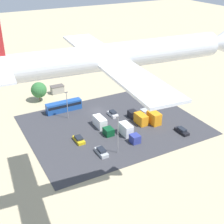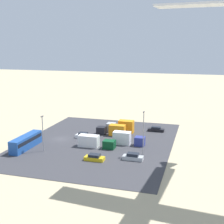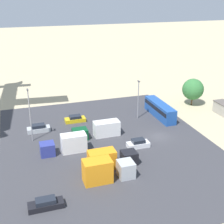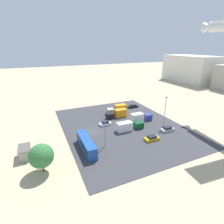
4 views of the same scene
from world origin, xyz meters
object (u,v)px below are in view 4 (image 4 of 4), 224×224
object	(u,v)px
parked_car_1	(152,138)
parked_truck_1	(128,126)
parked_car_0	(167,129)
parked_truck_0	(140,118)
parked_car_3	(105,123)
bus	(86,144)
parked_truck_2	(118,110)
shed_building	(25,152)
parked_car_2	(133,106)
parked_truck_3	(117,114)

from	to	relation	value
parked_car_1	parked_truck_1	distance (m)	9.07
parked_car_0	parked_truck_1	distance (m)	12.55
parked_car_1	parked_truck_0	xyz separation A→B (m)	(-12.86, 4.21, 0.88)
parked_car_1	parked_car_3	xyz separation A→B (m)	(-14.99, -8.57, 0.05)
parked_car_1	parked_car_3	world-z (taller)	parked_car_3
bus	parked_truck_2	xyz separation A→B (m)	(-20.33, 18.95, -0.08)
bus	parked_car_0	world-z (taller)	bus
bus	parked_truck_0	distance (m)	25.04
parked_car_1	parked_truck_2	bearing A→B (deg)	-0.41
parked_truck_0	parked_truck_2	distance (m)	11.16
shed_building	parked_car_3	bearing A→B (deg)	109.90
parked_car_2	parked_truck_3	distance (m)	13.28
parked_car_0	parked_truck_2	bearing A→B (deg)	-159.02
parked_car_1	parked_car_2	bearing A→B (deg)	-19.49
shed_building	parked_car_1	world-z (taller)	shed_building
parked_car_1	parked_car_2	xyz separation A→B (m)	(-27.02, 9.56, -0.01)
parked_car_0	parked_truck_2	world-z (taller)	parked_truck_2
parked_car_0	parked_truck_3	world-z (taller)	parked_truck_3
parked_car_2	parked_car_3	world-z (taller)	parked_car_3
parked_car_0	parked_truck_3	xyz separation A→B (m)	(-17.15, -9.63, 0.75)
bus	parked_truck_2	bearing A→B (deg)	47.01
parked_car_0	parked_car_1	bearing A→B (deg)	-71.64
parked_truck_1	parked_car_3	bearing A→B (deg)	-139.39
parked_car_3	parked_truck_2	world-z (taller)	parked_truck_2
parked_car_1	parked_car_3	distance (m)	17.27
bus	parked_car_0	distance (m)	26.87
parked_car_1	parked_truck_3	size ratio (longest dim) A/B	0.55
parked_car_1	shed_building	bearing A→B (deg)	79.87
parked_car_1	parked_truck_2	size ratio (longest dim) A/B	0.56
parked_car_0	parked_car_1	xyz separation A→B (m)	(2.68, -8.06, -0.05)
parked_truck_0	parked_car_2	bearing A→B (deg)	159.27
bus	parked_car_2	xyz separation A→B (m)	(-24.08, 28.35, -1.14)
parked_car_2	parked_truck_2	size ratio (longest dim) A/B	0.60
parked_car_1	parked_car_3	bearing A→B (deg)	29.75
shed_building	parked_truck_3	distance (m)	34.78
parked_car_0	parked_truck_0	distance (m)	10.92
parked_truck_1	parked_truck_3	bearing A→B (deg)	172.68
parked_car_3	parked_truck_1	distance (m)	8.55
parked_truck_0	parked_car_0	bearing A→B (deg)	20.74
parked_truck_1	parked_truck_3	xyz separation A→B (m)	(-11.31, 1.45, 0.06)
shed_building	parked_car_2	bearing A→B (deg)	116.05
parked_car_3	parked_truck_1	size ratio (longest dim) A/B	0.44
parked_car_2	parked_car_3	bearing A→B (deg)	-56.44
parked_car_1	parked_truck_2	world-z (taller)	parked_truck_2
parked_truck_3	parked_car_3	bearing A→B (deg)	124.63
parked_car_0	parked_truck_0	world-z (taller)	parked_truck_0
shed_building	parked_truck_1	distance (m)	30.56
parked_truck_1	parked_truck_3	size ratio (longest dim) A/B	1.15
bus	parked_car_2	distance (m)	37.21
bus	parked_car_3	xyz separation A→B (m)	(-12.06, 10.21, -1.09)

